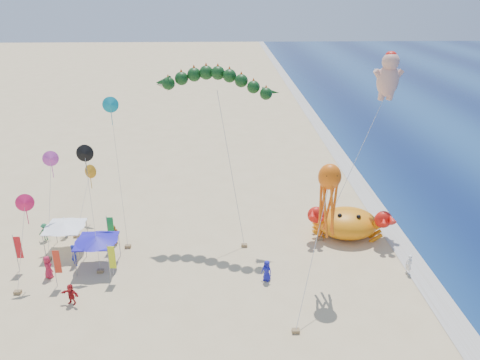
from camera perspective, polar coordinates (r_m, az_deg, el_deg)
The scene contains 11 objects.
ground at distance 38.54m, azimuth 3.13°, elevation -10.07°, with size 320.00×320.00×0.00m, color #D1B784.
foam_strip at distance 41.32m, azimuth 20.17°, elevation -9.14°, with size 320.00×320.00×0.00m, color silver.
crab_inflatable at distance 42.68m, azimuth 13.02°, elevation -5.06°, with size 7.17×5.29×3.14m.
dragon_kite at distance 39.10m, azimuth -3.04°, elevation 11.48°, with size 10.09×5.40×14.37m.
cherub_kite at distance 43.82m, azimuth 17.63°, elevation 12.09°, with size 7.33×5.94×15.60m.
octopus_kite at distance 33.19m, azimuth 10.69°, elevation -1.80°, with size 3.80×6.35×9.59m.
canopy_blue at distance 38.61m, azimuth -17.13°, elevation -6.87°, with size 3.34×3.34×2.71m.
canopy_white at distance 41.61m, azimuth -20.62°, elevation -5.13°, with size 3.28×3.28×2.71m.
feather_flags at distance 38.63m, azimuth -19.50°, elevation -7.92°, with size 8.09×5.21×3.20m.
beachgoers at distance 39.68m, azimuth -15.88°, elevation -8.50°, with size 30.93×10.63×1.86m.
small_kites at distance 40.14m, azimuth -19.55°, elevation 1.33°, with size 6.70×13.23×12.53m.
Camera 1 is at (-3.24, -32.27, 20.83)m, focal length 35.00 mm.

